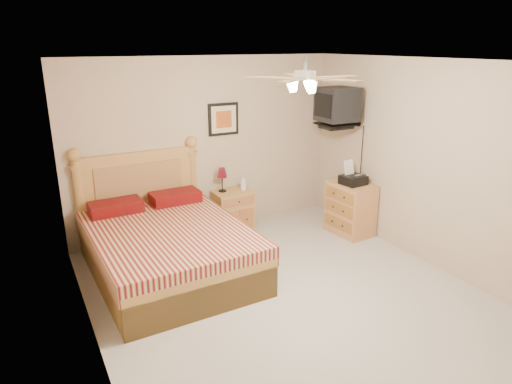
{
  "coord_description": "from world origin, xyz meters",
  "views": [
    {
      "loc": [
        -2.4,
        -3.73,
        2.67
      ],
      "look_at": [
        0.09,
        0.9,
        0.94
      ],
      "focal_mm": 32.0,
      "sensor_mm": 36.0,
      "label": 1
    }
  ],
  "objects": [
    {
      "name": "lotion_bottle",
      "position": [
        0.46,
        1.99,
        0.7
      ],
      "size": [
        0.09,
        0.09,
        0.22
      ],
      "primitive_type": "imported",
      "rotation": [
        0.0,
        0.0,
        -0.14
      ],
      "color": "white",
      "rests_on": "nightstand"
    },
    {
      "name": "ceiling_fan",
      "position": [
        0.0,
        -0.2,
        2.36
      ],
      "size": [
        1.14,
        1.14,
        0.28
      ],
      "primitive_type": null,
      "color": "white",
      "rests_on": "ceiling"
    },
    {
      "name": "fax_machine",
      "position": [
        1.72,
        1.05,
        0.92
      ],
      "size": [
        0.34,
        0.36,
        0.33
      ],
      "primitive_type": null,
      "rotation": [
        0.0,
        0.0,
        0.1
      ],
      "color": "black",
      "rests_on": "dresser"
    },
    {
      "name": "table_lamp",
      "position": [
        0.16,
        2.08,
        0.77
      ],
      "size": [
        0.24,
        0.24,
        0.36
      ],
      "primitive_type": null,
      "rotation": [
        0.0,
        0.0,
        0.29
      ],
      "color": "#550816",
      "rests_on": "nightstand"
    },
    {
      "name": "ceiling",
      "position": [
        0.0,
        0.0,
        2.5
      ],
      "size": [
        4.0,
        4.5,
        0.04
      ],
      "primitive_type": "cube",
      "color": "white",
      "rests_on": "ground"
    },
    {
      "name": "magazine_lower",
      "position": [
        1.69,
        1.27,
        0.77
      ],
      "size": [
        0.23,
        0.29,
        0.03
      ],
      "primitive_type": "imported",
      "rotation": [
        0.0,
        0.0,
        -0.12
      ],
      "color": "tan",
      "rests_on": "dresser"
    },
    {
      "name": "framed_picture",
      "position": [
        0.27,
        2.23,
        1.62
      ],
      "size": [
        0.46,
        0.04,
        0.46
      ],
      "primitive_type": "cube",
      "color": "black",
      "rests_on": "wall_back"
    },
    {
      "name": "bed",
      "position": [
        -0.97,
        1.12,
        0.71
      ],
      "size": [
        1.74,
        2.25,
        1.43
      ],
      "primitive_type": null,
      "rotation": [
        0.0,
        0.0,
        0.03
      ],
      "color": "#BB8848",
      "rests_on": "ground"
    },
    {
      "name": "wall_tv",
      "position": [
        1.75,
        1.34,
        1.81
      ],
      "size": [
        0.56,
        0.46,
        0.58
      ],
      "primitive_type": null,
      "color": "black",
      "rests_on": "wall_right"
    },
    {
      "name": "wall_back",
      "position": [
        0.0,
        2.25,
        1.25
      ],
      "size": [
        4.0,
        0.04,
        2.5
      ],
      "primitive_type": "cube",
      "color": "tan",
      "rests_on": "ground"
    },
    {
      "name": "nightstand",
      "position": [
        0.29,
        2.0,
        0.3
      ],
      "size": [
        0.55,
        0.41,
        0.59
      ],
      "primitive_type": "cube",
      "rotation": [
        0.0,
        0.0,
        -0.0
      ],
      "color": "#B3813A",
      "rests_on": "ground"
    },
    {
      "name": "magazine_upper",
      "position": [
        1.72,
        1.3,
        0.79
      ],
      "size": [
        0.32,
        0.34,
        0.02
      ],
      "primitive_type": "imported",
      "rotation": [
        0.0,
        0.0,
        0.55
      ],
      "color": "tan",
      "rests_on": "magazine_lower"
    },
    {
      "name": "wall_left",
      "position": [
        -2.0,
        0.0,
        1.25
      ],
      "size": [
        0.04,
        4.5,
        2.5
      ],
      "primitive_type": "cube",
      "color": "tan",
      "rests_on": "ground"
    },
    {
      "name": "wall_front",
      "position": [
        0.0,
        -2.25,
        1.25
      ],
      "size": [
        4.0,
        0.04,
        2.5
      ],
      "primitive_type": "cube",
      "color": "tan",
      "rests_on": "ground"
    },
    {
      "name": "dresser",
      "position": [
        1.73,
        1.07,
        0.38
      ],
      "size": [
        0.49,
        0.67,
        0.75
      ],
      "primitive_type": "cube",
      "rotation": [
        0.0,
        0.0,
        0.07
      ],
      "color": "#BA7346",
      "rests_on": "ground"
    },
    {
      "name": "wall_right",
      "position": [
        2.0,
        0.0,
        1.25
      ],
      "size": [
        0.04,
        4.5,
        2.5
      ],
      "primitive_type": "cube",
      "color": "tan",
      "rests_on": "ground"
    },
    {
      "name": "floor",
      "position": [
        0.0,
        0.0,
        0.0
      ],
      "size": [
        4.5,
        4.5,
        0.0
      ],
      "primitive_type": "plane",
      "color": "#A69F96",
      "rests_on": "ground"
    }
  ]
}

